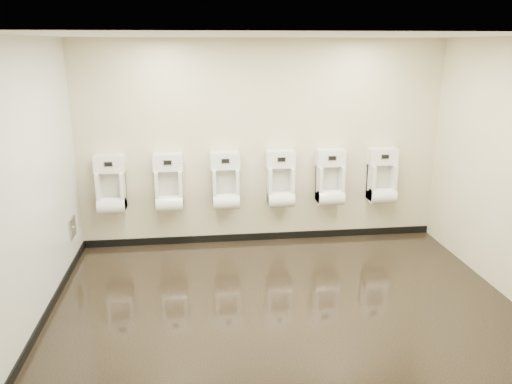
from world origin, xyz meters
TOP-DOWN VIEW (x-y plane):
  - ground at (0.00, 0.00)m, footprint 5.00×3.50m
  - ceiling at (0.00, 0.00)m, footprint 5.00×3.50m
  - back_wall at (0.00, 1.75)m, footprint 5.00×0.02m
  - front_wall at (0.00, -1.75)m, footprint 5.00×0.02m
  - left_wall at (-2.50, 0.00)m, footprint 0.02×3.50m
  - right_wall at (2.50, 0.00)m, footprint 0.02×3.50m
  - tile_overlay_left at (-2.50, 0.00)m, footprint 0.01×3.50m
  - skirting_back at (0.00, 1.74)m, footprint 5.00×0.02m
  - skirting_left at (-2.49, 0.00)m, footprint 0.02×3.50m
  - access_panel at (-2.48, 1.20)m, footprint 0.04×0.25m
  - urinal_0 at (-2.04, 1.61)m, footprint 0.41×0.31m
  - urinal_1 at (-1.28, 1.61)m, footprint 0.41×0.31m
  - urinal_2 at (-0.52, 1.61)m, footprint 0.41×0.31m
  - urinal_3 at (0.24, 1.61)m, footprint 0.41×0.31m
  - urinal_4 at (0.94, 1.61)m, footprint 0.41×0.31m
  - urinal_5 at (1.69, 1.61)m, footprint 0.41×0.31m

SIDE VIEW (x-z plane):
  - ground at x=0.00m, z-range 0.00..0.00m
  - skirting_back at x=0.00m, z-range 0.00..0.10m
  - skirting_left at x=-2.49m, z-range 0.00..0.10m
  - access_panel at x=-2.48m, z-range 0.38..0.62m
  - urinal_0 at x=-2.04m, z-range 0.49..1.26m
  - urinal_1 at x=-1.28m, z-range 0.49..1.26m
  - urinal_2 at x=-0.52m, z-range 0.49..1.26m
  - urinal_3 at x=0.24m, z-range 0.49..1.26m
  - urinal_4 at x=0.94m, z-range 0.49..1.26m
  - urinal_5 at x=1.69m, z-range 0.49..1.26m
  - back_wall at x=0.00m, z-range 0.00..2.80m
  - front_wall at x=0.00m, z-range 0.00..2.80m
  - left_wall at x=-2.50m, z-range 0.00..2.80m
  - right_wall at x=2.50m, z-range 0.00..2.80m
  - tile_overlay_left at x=-2.50m, z-range 0.00..2.80m
  - ceiling at x=0.00m, z-range 2.80..2.80m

